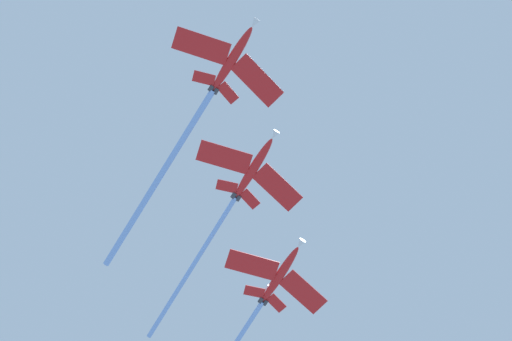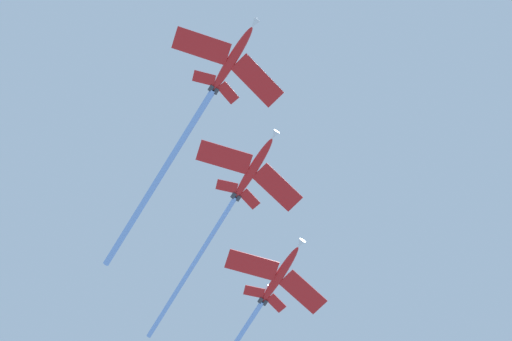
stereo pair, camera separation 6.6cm
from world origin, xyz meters
name	(u,v)px [view 2 (the right image)]	position (x,y,z in m)	size (l,w,h in m)	color
jet_lead	(199,113)	(-11.52, 20.46, 115.69)	(44.63, 25.93, 9.00)	red
jet_second	(235,199)	(-15.27, 36.25, 115.26)	(39.97, 24.43, 7.65)	red
jet_third	(254,315)	(-24.39, 55.71, 111.84)	(45.97, 27.38, 8.36)	red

